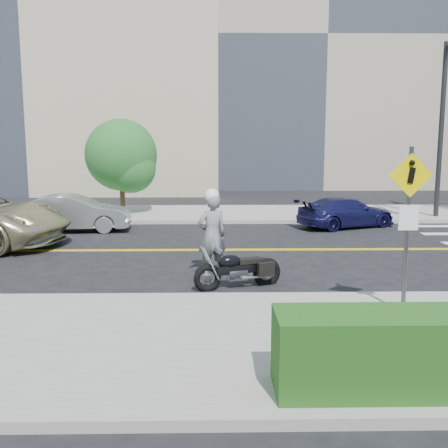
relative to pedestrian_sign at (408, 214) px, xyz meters
name	(u,v)px	position (x,y,z in m)	size (l,w,h in m)	color
ground_plane	(189,250)	(-4.20, 6.31, -1.96)	(120.00, 120.00, 0.00)	black
sidewalk_near	(167,342)	(-4.20, -1.19, -1.89)	(60.00, 5.00, 0.15)	#9E9B91
sidewalk_far	(197,214)	(-4.20, 13.81, -1.89)	(60.00, 5.00, 0.15)	#9E9B91
building_left	(54,2)	(-14.20, 28.31, 10.54)	(22.00, 14.00, 25.00)	tan
building_mid	(308,52)	(3.80, 32.31, 8.04)	(18.00, 14.00, 20.00)	#A39984
pedestrian_sign	(408,214)	(0.00, 0.00, 0.00)	(0.78, 0.08, 3.00)	#4C4C51
motorcyclist	(212,233)	(-3.50, 3.25, -0.90)	(0.86, 0.71, 2.13)	silver
motorcycle	(239,261)	(-2.90, 2.23, -1.35)	(2.01, 0.61, 1.22)	black
parked_car_silver	(73,213)	(-8.55, 9.73, -1.29)	(1.42, 4.06, 1.34)	gray
parked_car_blue	(346,213)	(1.56, 10.46, -1.40)	(1.58, 3.89, 1.13)	#1A1A4F
tree_far_a	(121,155)	(-7.43, 13.59, 0.70)	(3.07, 3.07, 4.20)	#382619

